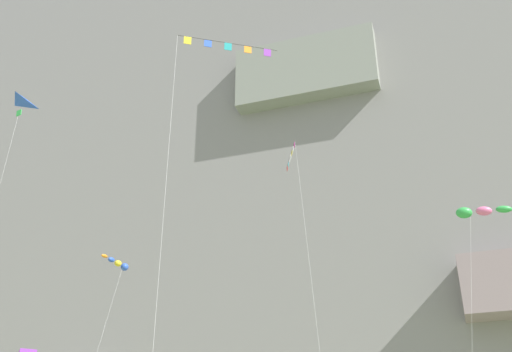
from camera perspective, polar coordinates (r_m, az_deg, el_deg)
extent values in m
cube|color=gray|center=(73.94, 6.98, -0.79)|extent=(180.00, 21.71, 71.94)
cube|color=gray|center=(68.82, 4.58, 9.48)|extent=(15.30, 2.71, 7.49)
cylinder|color=black|center=(43.26, 3.17, 1.93)|extent=(1.57, 3.53, 0.02)
cube|color=#CC3399|center=(41.76, 3.51, 2.84)|extent=(0.14, 0.28, 0.33)
cube|color=white|center=(42.23, 3.40, 2.46)|extent=(0.16, 0.29, 0.33)
cube|color=yellow|center=(42.70, 3.29, 2.09)|extent=(0.16, 0.29, 0.33)
cube|color=white|center=(43.17, 3.18, 1.72)|extent=(0.16, 0.29, 0.33)
cube|color=white|center=(43.64, 3.07, 1.37)|extent=(0.17, 0.29, 0.33)
cube|color=#38B2D1|center=(44.12, 2.97, 1.02)|extent=(0.15, 0.29, 0.33)
cube|color=red|center=(44.59, 2.86, 0.68)|extent=(0.14, 0.28, 0.33)
cylinder|color=silver|center=(35.84, 5.43, -12.34)|extent=(2.13, 1.77, 23.90)
cylinder|color=black|center=(32.67, -2.56, 12.02)|extent=(4.42, 2.73, 0.02)
cube|color=yellow|center=(32.30, -6.26, 12.19)|extent=(0.36, 0.25, 0.43)
cube|color=blue|center=(32.39, -4.41, 11.95)|extent=(0.35, 0.24, 0.43)
cube|color=teal|center=(32.52, -2.57, 11.70)|extent=(0.36, 0.25, 0.43)
cube|color=orange|center=(32.67, -0.75, 11.44)|extent=(0.35, 0.24, 0.43)
cube|color=purple|center=(32.86, 1.05, 11.18)|extent=(0.36, 0.25, 0.43)
cylinder|color=silver|center=(25.91, -8.67, -6.61)|extent=(0.48, 1.00, 23.35)
pyramid|color=blue|center=(44.47, -21.26, 5.41)|extent=(1.24, 1.72, 0.19)
cube|color=green|center=(44.04, -20.80, 5.40)|extent=(0.43, 0.10, 0.48)
ellipsoid|color=blue|center=(50.94, -11.89, -8.12)|extent=(0.73, 0.79, 0.64)
ellipsoid|color=yellow|center=(50.45, -12.46, -7.78)|extent=(0.63, 0.76, 0.54)
ellipsoid|color=blue|center=(49.96, -13.05, -7.45)|extent=(0.52, 0.73, 0.43)
ellipsoid|color=orange|center=(49.49, -13.65, -7.10)|extent=(0.41, 0.69, 0.32)
ellipsoid|color=green|center=(43.69, 18.44, -3.20)|extent=(1.22, 0.95, 0.79)
ellipsoid|color=pink|center=(44.00, 20.06, -3.01)|extent=(1.19, 0.81, 0.66)
ellipsoid|color=green|center=(44.35, 21.66, -2.83)|extent=(1.16, 0.68, 0.52)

